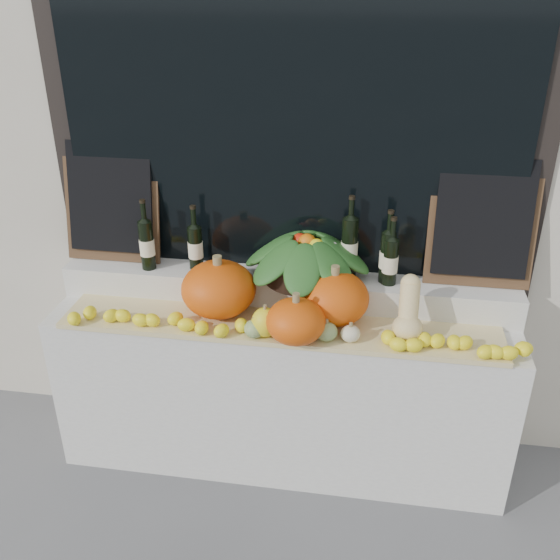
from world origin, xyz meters
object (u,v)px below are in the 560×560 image
object	(u,v)px
wine_bottle_tall	(349,247)
pumpkin_left	(219,289)
pumpkin_right	(334,298)
butternut_squash	(408,313)
produce_bowl	(307,256)

from	to	relation	value
wine_bottle_tall	pumpkin_left	bearing A→B (deg)	-158.15
pumpkin_right	butternut_squash	distance (m)	0.35
pumpkin_right	wine_bottle_tall	world-z (taller)	wine_bottle_tall
pumpkin_left	butternut_squash	bearing A→B (deg)	-4.49
pumpkin_left	pumpkin_right	bearing A→B (deg)	1.12
pumpkin_left	wine_bottle_tall	size ratio (longest dim) A/B	0.86
pumpkin_left	produce_bowl	world-z (taller)	produce_bowl
pumpkin_right	produce_bowl	distance (m)	0.27
butternut_squash	produce_bowl	bearing A→B (deg)	151.78
butternut_squash	wine_bottle_tall	bearing A→B (deg)	133.14
butternut_squash	produce_bowl	size ratio (longest dim) A/B	0.43
pumpkin_left	pumpkin_right	size ratio (longest dim) A/B	1.09
butternut_squash	produce_bowl	xyz separation A→B (m)	(-0.50, 0.27, 0.13)
pumpkin_left	butternut_squash	world-z (taller)	butternut_squash
produce_bowl	wine_bottle_tall	distance (m)	0.21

